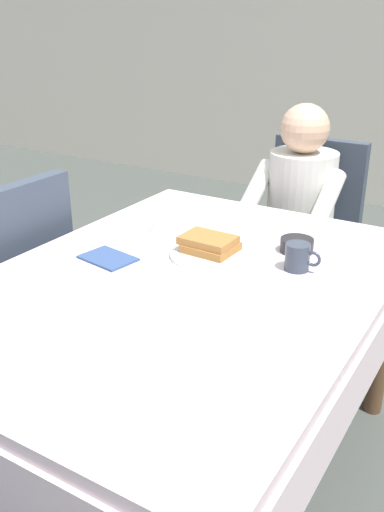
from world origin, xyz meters
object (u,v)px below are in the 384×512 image
breakfast_stack (209,244)px  bowl_butter (297,245)px  knife_right_of_plate (263,270)px  plate_breakfast (213,253)px  dining_table_main (183,305)px  diner_person (297,207)px  cup_coffee (298,257)px  spoon_near_edge (152,290)px  chair_diner (308,226)px  chair_left_side (11,283)px  fork_left_of_plate (161,245)px  syrup_pitcher (159,221)px

breakfast_stack → bowl_butter: breakfast_stack is taller
knife_right_of_plate → plate_breakfast: bearing=82.0°
dining_table_main → plate_breakfast: bearing=92.8°
dining_table_main → plate_breakfast: plate_breakfast is taller
diner_person → cup_coffee: bearing=111.2°
bowl_butter → spoon_near_edge: (-0.24, -0.49, -0.02)m
bowl_butter → chair_diner: bearing=107.1°
chair_left_side → bowl_butter: bearing=-69.3°
chair_left_side → fork_left_of_plate: bearing=-72.8°
breakfast_stack → bowl_butter: 0.29m
chair_diner → cup_coffee: 1.01m
cup_coffee → knife_right_of_plate: (-0.09, -0.06, -0.04)m
chair_diner → chair_left_side: size_ratio=1.00×
plate_breakfast → breakfast_stack: bearing=-155.7°
plate_breakfast → cup_coffee: bearing=8.1°
breakfast_stack → bowl_butter: bearing=37.9°
syrup_pitcher → knife_right_of_plate: syrup_pitcher is taller
fork_left_of_plate → spoon_near_edge: same height
chair_left_side → plate_breakfast: (0.76, 0.20, 0.22)m
fork_left_of_plate → knife_right_of_plate: same height
dining_table_main → chair_diner: size_ratio=1.64×
diner_person → cup_coffee: size_ratio=9.91×
breakfast_stack → knife_right_of_plate: 0.20m
fork_left_of_plate → knife_right_of_plate: bearing=-84.4°
cup_coffee → fork_left_of_plate: size_ratio=0.63×
chair_diner → bowl_butter: size_ratio=8.45×
bowl_butter → cup_coffee: bearing=-67.5°
dining_table_main → bowl_butter: (0.21, 0.37, 0.11)m
spoon_near_edge → plate_breakfast: bearing=81.2°
breakfast_stack → bowl_butter: size_ratio=1.59×
chair_left_side → plate_breakfast: 0.82m
dining_table_main → diner_person: (-0.04, 1.01, 0.02)m
dining_table_main → chair_left_side: size_ratio=1.64×
spoon_near_edge → cup_coffee: bearing=44.9°
chair_left_side → cup_coffee: chair_left_side is taller
chair_left_side → spoon_near_edge: size_ratio=6.20×
dining_table_main → plate_breakfast: size_ratio=5.44×
chair_diner → diner_person: diner_person is taller
spoon_near_edge → dining_table_main: bearing=70.2°
breakfast_stack → syrup_pitcher: bearing=158.7°
chair_left_side → cup_coffee: size_ratio=8.23×
dining_table_main → cup_coffee: bearing=41.5°
dining_table_main → fork_left_of_plate: size_ratio=8.47×
cup_coffee → syrup_pitcher: cup_coffee is taller
diner_person → plate_breakfast: size_ratio=4.00×
cup_coffee → bowl_butter: 0.15m
breakfast_stack → fork_left_of_plate: size_ratio=0.97×
bowl_butter → knife_right_of_plate: size_ratio=0.55×
chair_left_side → bowl_butter: chair_left_side is taller
dining_table_main → spoon_near_edge: spoon_near_edge is taller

